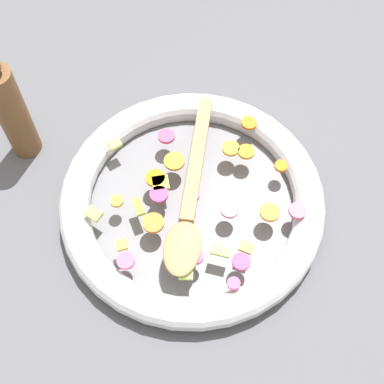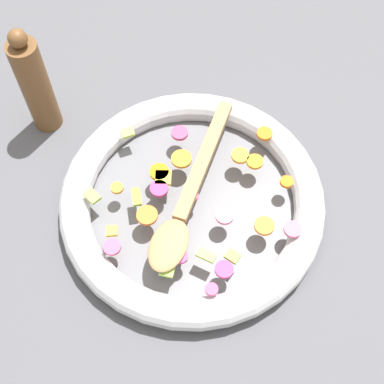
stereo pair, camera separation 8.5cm
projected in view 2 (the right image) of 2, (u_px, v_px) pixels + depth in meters
ground_plane at (192, 207)px, 0.89m from camera, size 4.00×4.00×0.00m
skillet at (192, 200)px, 0.88m from camera, size 0.43×0.43×0.05m
chopped_vegetables at (195, 197)px, 0.84m from camera, size 0.34×0.31×0.01m
wooden_spoon at (187, 199)px, 0.83m from camera, size 0.16×0.32×0.01m
pepper_mill at (35, 85)px, 0.89m from camera, size 0.05×0.05×0.22m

